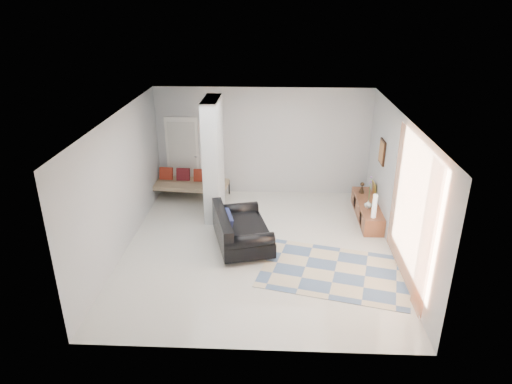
{
  "coord_description": "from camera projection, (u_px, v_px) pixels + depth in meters",
  "views": [
    {
      "loc": [
        0.33,
        -8.31,
        4.85
      ],
      "look_at": [
        -0.07,
        0.6,
        1.02
      ],
      "focal_mm": 32.0,
      "sensor_mm": 36.0,
      "label": 1
    }
  ],
  "objects": [
    {
      "name": "curtain",
      "position": [
        411.0,
        212.0,
        7.82
      ],
      "size": [
        0.0,
        2.55,
        2.55
      ],
      "primitive_type": "plane",
      "rotation": [
        1.57,
        0.0,
        1.57
      ],
      "color": "orange",
      "rests_on": "wall_right"
    },
    {
      "name": "area_rug",
      "position": [
        335.0,
        272.0,
        8.73
      ],
      "size": [
        3.11,
        2.44,
        0.01
      ],
      "primitive_type": "cube",
      "rotation": [
        0.0,
        0.0,
        -0.24
      ],
      "color": "#C4B596",
      "rests_on": "floor"
    },
    {
      "name": "wall_art",
      "position": [
        382.0,
        152.0,
        10.2
      ],
      "size": [
        0.04,
        0.45,
        0.55
      ],
      "primitive_type": "cube",
      "color": "#321A0D",
      "rests_on": "wall_right"
    },
    {
      "name": "partition_column",
      "position": [
        213.0,
        159.0,
        10.52
      ],
      "size": [
        0.35,
        1.2,
        2.8
      ],
      "primitive_type": "cube",
      "color": "silver",
      "rests_on": "floor"
    },
    {
      "name": "bronze_figurine",
      "position": [
        362.0,
        188.0,
        11.18
      ],
      "size": [
        0.15,
        0.15,
        0.27
      ],
      "primitive_type": null,
      "rotation": [
        0.0,
        0.0,
        0.15
      ],
      "color": "#322216",
      "rests_on": "media_console"
    },
    {
      "name": "media_console",
      "position": [
        367.0,
        210.0,
        10.78
      ],
      "size": [
        0.45,
        1.94,
        0.8
      ],
      "color": "brown",
      "rests_on": "floor"
    },
    {
      "name": "floor",
      "position": [
        258.0,
        248.0,
        9.56
      ],
      "size": [
        6.0,
        6.0,
        0.0
      ],
      "primitive_type": "plane",
      "color": "silver",
      "rests_on": "ground"
    },
    {
      "name": "vase",
      "position": [
        368.0,
        204.0,
        10.41
      ],
      "size": [
        0.19,
        0.19,
        0.18
      ],
      "primitive_type": "imported",
      "rotation": [
        0.0,
        0.0,
        0.12
      ],
      "color": "silver",
      "rests_on": "media_console"
    },
    {
      "name": "cylinder_lamp",
      "position": [
        374.0,
        206.0,
        9.88
      ],
      "size": [
        0.1,
        0.1,
        0.54
      ],
      "primitive_type": "cylinder",
      "color": "beige",
      "rests_on": "media_console"
    },
    {
      "name": "loveseat",
      "position": [
        239.0,
        230.0,
        9.54
      ],
      "size": [
        1.44,
        1.95,
        0.76
      ],
      "rotation": [
        0.0,
        0.0,
        0.26
      ],
      "color": "silver",
      "rests_on": "floor"
    },
    {
      "name": "wall_back",
      "position": [
        263.0,
        142.0,
        11.76
      ],
      "size": [
        6.0,
        0.0,
        6.0
      ],
      "primitive_type": "plane",
      "rotation": [
        1.57,
        0.0,
        0.0
      ],
      "color": "#B9BCBE",
      "rests_on": "ground"
    },
    {
      "name": "hallway_door",
      "position": [
        183.0,
        155.0,
        11.96
      ],
      "size": [
        0.85,
        0.06,
        2.04
      ],
      "primitive_type": "cube",
      "color": "white",
      "rests_on": "floor"
    },
    {
      "name": "daybed",
      "position": [
        188.0,
        183.0,
        11.78
      ],
      "size": [
        2.07,
        1.04,
        0.77
      ],
      "rotation": [
        0.0,
        0.0,
        -0.1
      ],
      "color": "black",
      "rests_on": "floor"
    },
    {
      "name": "wall_left",
      "position": [
        121.0,
        184.0,
        9.12
      ],
      "size": [
        0.0,
        6.0,
        6.0
      ],
      "primitive_type": "plane",
      "rotation": [
        1.57,
        0.0,
        1.57
      ],
      "color": "#B9BCBE",
      "rests_on": "ground"
    },
    {
      "name": "ceiling",
      "position": [
        258.0,
        117.0,
        8.45
      ],
      "size": [
        6.0,
        6.0,
        0.0
      ],
      "primitive_type": "plane",
      "rotation": [
        3.14,
        0.0,
        0.0
      ],
      "color": "white",
      "rests_on": "wall_back"
    },
    {
      "name": "wall_right",
      "position": [
        399.0,
        189.0,
        8.89
      ],
      "size": [
        0.0,
        6.0,
        6.0
      ],
      "primitive_type": "plane",
      "rotation": [
        1.57,
        0.0,
        -1.57
      ],
      "color": "#B9BCBE",
      "rests_on": "ground"
    },
    {
      "name": "wall_front",
      "position": [
        249.0,
        270.0,
        6.25
      ],
      "size": [
        6.0,
        0.0,
        6.0
      ],
      "primitive_type": "plane",
      "rotation": [
        -1.57,
        0.0,
        0.0
      ],
      "color": "#B9BCBE",
      "rests_on": "ground"
    }
  ]
}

